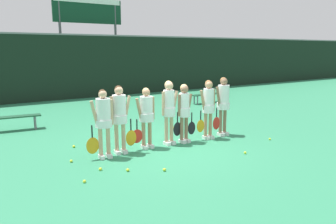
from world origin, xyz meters
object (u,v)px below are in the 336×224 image
object	(u,v)px
bench_far	(209,95)
player_6	(223,101)
player_2	(146,113)
tennis_ball_2	(164,170)
tennis_ball_3	(98,147)
player_5	(208,105)
tennis_ball_10	(270,139)
player_4	(184,108)
tennis_ball_1	(128,170)
player_3	(169,107)
tennis_ball_7	(209,133)
bench_courtside	(5,119)
tennis_ball_0	(245,153)
tennis_ball_4	(74,146)
tennis_ball_9	(84,181)
scoreboard	(89,19)
tennis_ball_6	(100,169)
tennis_ball_8	(71,161)
player_0	(103,118)
player_1	(120,114)
tennis_ball_5	(173,128)

from	to	relation	value
bench_far	player_6	distance (m)	6.23
player_2	tennis_ball_2	bearing A→B (deg)	-104.12
bench_far	tennis_ball_3	distance (m)	8.48
player_5	tennis_ball_2	distance (m)	3.05
tennis_ball_10	player_4	bearing A→B (deg)	152.15
player_6	tennis_ball_1	size ratio (longest dim) A/B	25.97
player_3	tennis_ball_7	world-z (taller)	player_3
bench_courtside	tennis_ball_0	world-z (taller)	bench_courtside
bench_courtside	tennis_ball_4	size ratio (longest dim) A/B	30.02
tennis_ball_9	player_2	bearing A→B (deg)	32.28
tennis_ball_0	tennis_ball_10	bearing A→B (deg)	18.70
scoreboard	bench_far	bearing A→B (deg)	-59.29
tennis_ball_1	tennis_ball_4	world-z (taller)	tennis_ball_4
tennis_ball_6	player_4	bearing A→B (deg)	15.98
tennis_ball_7	player_3	bearing A→B (deg)	-171.17
tennis_ball_3	tennis_ball_8	distance (m)	1.14
player_3	tennis_ball_8	world-z (taller)	player_3
bench_courtside	tennis_ball_8	distance (m)	4.14
tennis_ball_2	tennis_ball_6	distance (m)	1.39
scoreboard	player_5	size ratio (longest dim) A/B	3.13
scoreboard	player_6	world-z (taller)	scoreboard
bench_courtside	tennis_ball_4	world-z (taller)	bench_courtside
player_2	tennis_ball_6	xyz separation A→B (m)	(-1.65, -0.90, -0.91)
scoreboard	tennis_ball_0	size ratio (longest dim) A/B	80.59
tennis_ball_3	bench_courtside	bearing A→B (deg)	118.15
bench_courtside	player_0	xyz separation A→B (m)	(1.66, -4.14, 0.57)
tennis_ball_7	player_4	bearing A→B (deg)	-165.03
tennis_ball_1	tennis_ball_9	world-z (taller)	tennis_ball_1
player_1	tennis_ball_8	size ratio (longest dim) A/B	25.95
player_5	tennis_ball_5	distance (m)	1.85
player_4	tennis_ball_4	size ratio (longest dim) A/B	22.89
player_4	bench_far	bearing A→B (deg)	41.16
player_5	tennis_ball_8	bearing A→B (deg)	-176.98
bench_courtside	player_5	xyz separation A→B (m)	(4.85, -4.16, 0.60)
player_4	tennis_ball_8	bearing A→B (deg)	175.53
tennis_ball_0	tennis_ball_1	world-z (taller)	tennis_ball_1
tennis_ball_6	player_2	bearing A→B (deg)	28.71
bench_far	tennis_ball_5	size ratio (longest dim) A/B	30.58
tennis_ball_8	player_2	bearing A→B (deg)	1.11
tennis_ball_2	tennis_ball_8	distance (m)	2.24
tennis_ball_4	tennis_ball_5	xyz separation A→B (m)	(3.40, 0.32, -0.00)
scoreboard	bench_courtside	bearing A→B (deg)	-127.30
tennis_ball_5	tennis_ball_8	bearing A→B (deg)	-159.36
scoreboard	tennis_ball_1	distance (m)	13.59
player_5	tennis_ball_9	xyz separation A→B (m)	(-4.11, -1.20, -0.98)
tennis_ball_7	tennis_ball_3	bearing A→B (deg)	172.90
tennis_ball_1	tennis_ball_9	size ratio (longest dim) A/B	1.06
tennis_ball_5	tennis_ball_9	size ratio (longest dim) A/B	1.04
tennis_ball_10	tennis_ball_7	bearing A→B (deg)	124.55
tennis_ball_1	tennis_ball_6	bearing A→B (deg)	141.96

